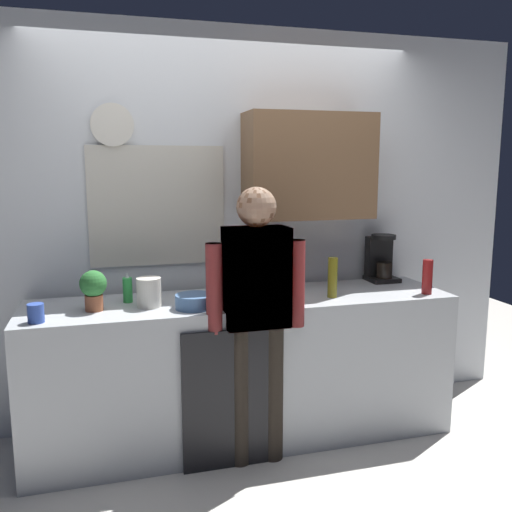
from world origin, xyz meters
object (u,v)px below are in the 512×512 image
storage_canister (149,292)px  person_guest (256,304)px  potted_plant (93,288)px  person_at_sink (256,304)px  cup_yellow_cup (279,292)px  mixing_bowl (195,301)px  coffee_maker (381,260)px  bottle_amber_beer (226,281)px  dish_soap (128,289)px  bottle_red_vinegar (427,277)px  bottle_olive_oil (333,277)px  cup_blue_mug (36,313)px

storage_canister → person_guest: bearing=-23.8°
potted_plant → person_at_sink: bearing=-16.0°
cup_yellow_cup → person_guest: 0.32m
person_guest → cup_yellow_cup: bearing=-152.2°
mixing_bowl → person_guest: person_guest is taller
coffee_maker → bottle_amber_beer: 1.20m
coffee_maker → dish_soap: (-1.75, -0.15, -0.07)m
bottle_red_vinegar → cup_yellow_cup: bottle_red_vinegar is taller
bottle_olive_oil → mixing_bowl: 0.87m
coffee_maker → storage_canister: bearing=-169.8°
potted_plant → cup_yellow_cup: bearing=-0.6°
dish_soap → bottle_amber_beer: bearing=-9.5°
potted_plant → dish_soap: 0.24m
bottle_olive_oil → potted_plant: bearing=177.0°
cup_blue_mug → dish_soap: dish_soap is taller
bottle_red_vinegar → potted_plant: size_ratio=0.96×
dish_soap → potted_plant: bearing=-143.6°
cup_blue_mug → mixing_bowl: bearing=4.1°
storage_canister → dish_soap: bearing=129.2°
bottle_olive_oil → dish_soap: size_ratio=1.39×
mixing_bowl → storage_canister: bearing=157.3°
bottle_amber_beer → bottle_red_vinegar: size_ratio=1.05×
bottle_amber_beer → bottle_red_vinegar: (1.26, -0.19, -0.00)m
potted_plant → cup_blue_mug: bearing=-150.5°
bottle_olive_oil → bottle_red_vinegar: 0.62m
coffee_maker → person_guest: size_ratio=0.21×
person_at_sink → person_guest: size_ratio=1.00×
mixing_bowl → bottle_red_vinegar: bearing=-1.9°
cup_yellow_cup → coffee_maker: bearing=19.7°
potted_plant → storage_canister: bearing=0.2°
bottle_olive_oil → bottle_red_vinegar: (0.61, -0.08, -0.01)m
bottle_amber_beer → person_at_sink: bearing=-70.1°
coffee_maker → cup_yellow_cup: bearing=-160.3°
bottle_red_vinegar → cup_blue_mug: (-2.32, -0.01, -0.06)m
bottle_amber_beer → mixing_bowl: (-0.22, -0.15, -0.07)m
cup_blue_mug → potted_plant: size_ratio=0.43×
dish_soap → person_guest: 0.79m
mixing_bowl → bottle_olive_oil: bearing=1.9°
cup_blue_mug → storage_canister: bearing=15.5°
cup_yellow_cup → potted_plant: (-1.09, 0.01, 0.09)m
bottle_amber_beer → person_guest: (0.11, -0.30, -0.07)m
bottle_olive_oil → storage_canister: (-1.11, 0.07, -0.04)m
bottle_amber_beer → coffee_maker: bearing=12.1°
coffee_maker → person_guest: person_guest is taller
mixing_bowl → person_at_sink: size_ratio=0.14×
person_at_sink → bottle_red_vinegar: bearing=-5.7°
dish_soap → person_at_sink: person_at_sink is taller
cup_yellow_cup → storage_canister: bearing=179.1°
bottle_olive_oil → person_at_sink: bearing=-161.6°
cup_yellow_cup → person_guest: bearing=-131.2°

